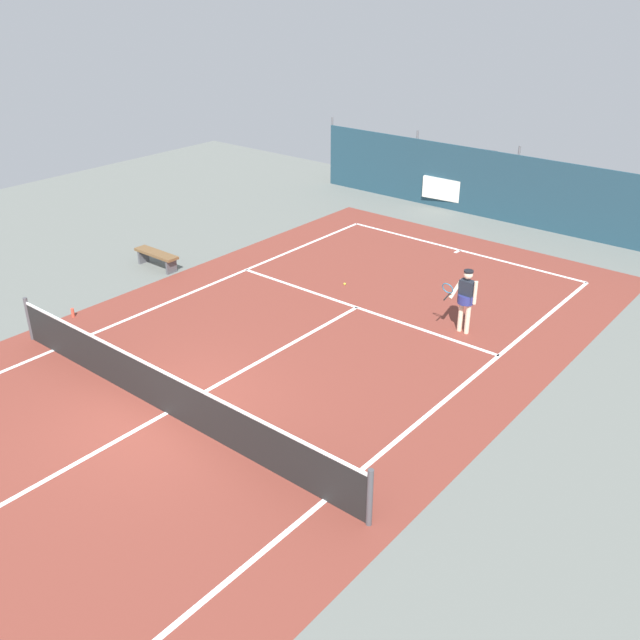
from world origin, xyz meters
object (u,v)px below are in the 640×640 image
(parked_car, at_px, (468,175))
(water_bottle, at_px, (73,313))
(tennis_net, at_px, (165,392))
(courtside_bench, at_px, (157,256))
(tennis_ball_near_player, at_px, (345,284))
(tennis_player, at_px, (466,297))

(parked_car, height_order, water_bottle, parked_car)
(tennis_net, height_order, courtside_bench, tennis_net)
(tennis_ball_near_player, height_order, water_bottle, water_bottle)
(tennis_net, distance_m, courtside_bench, 7.96)
(tennis_player, xyz_separation_m, tennis_ball_near_player, (-4.01, 0.45, -0.93))
(tennis_player, bearing_deg, tennis_ball_near_player, -4.26)
(tennis_ball_near_player, xyz_separation_m, parked_car, (-1.69, 10.09, 0.81))
(tennis_player, xyz_separation_m, water_bottle, (-8.17, -5.62, -0.84))
(parked_car, bearing_deg, courtside_bench, -110.29)
(tennis_net, bearing_deg, water_bottle, 166.08)
(tennis_net, relative_size, courtside_bench, 6.33)
(courtside_bench, bearing_deg, tennis_ball_near_player, 26.20)
(parked_car, bearing_deg, tennis_ball_near_player, -85.47)
(tennis_net, distance_m, tennis_player, 7.51)
(tennis_net, bearing_deg, parked_car, 99.26)
(tennis_player, bearing_deg, water_bottle, 36.67)
(tennis_player, height_order, water_bottle, tennis_player)
(tennis_net, height_order, water_bottle, tennis_net)
(tennis_ball_near_player, bearing_deg, tennis_player, -6.43)
(tennis_net, distance_m, parked_car, 17.71)
(courtside_bench, xyz_separation_m, water_bottle, (0.98, -3.54, -0.25))
(parked_car, xyz_separation_m, water_bottle, (-2.48, -16.16, -0.72))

